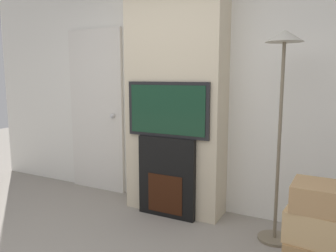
{
  "coord_description": "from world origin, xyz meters",
  "views": [
    {
      "loc": [
        1.54,
        -1.37,
        1.49
      ],
      "look_at": [
        0.0,
        1.63,
        0.98
      ],
      "focal_mm": 35.0,
      "sensor_mm": 36.0,
      "label": 1
    }
  ],
  "objects_px": {
    "fireplace": "(168,177)",
    "box_stack": "(324,242)",
    "floor_lamp": "(282,84)",
    "television": "(168,110)"
  },
  "relations": [
    {
      "from": "floor_lamp",
      "to": "box_stack",
      "type": "height_order",
      "value": "floor_lamp"
    },
    {
      "from": "floor_lamp",
      "to": "fireplace",
      "type": "bearing_deg",
      "value": 177.97
    },
    {
      "from": "television",
      "to": "box_stack",
      "type": "xyz_separation_m",
      "value": [
        1.53,
        -0.68,
        -0.77
      ]
    },
    {
      "from": "floor_lamp",
      "to": "box_stack",
      "type": "xyz_separation_m",
      "value": [
        0.41,
        -0.64,
        -1.04
      ]
    },
    {
      "from": "fireplace",
      "to": "box_stack",
      "type": "relative_size",
      "value": 1.09
    },
    {
      "from": "fireplace",
      "to": "box_stack",
      "type": "bearing_deg",
      "value": -23.95
    },
    {
      "from": "fireplace",
      "to": "box_stack",
      "type": "height_order",
      "value": "fireplace"
    },
    {
      "from": "fireplace",
      "to": "television",
      "type": "distance_m",
      "value": 0.72
    },
    {
      "from": "television",
      "to": "box_stack",
      "type": "bearing_deg",
      "value": -23.89
    },
    {
      "from": "box_stack",
      "to": "fireplace",
      "type": "bearing_deg",
      "value": 156.05
    }
  ]
}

